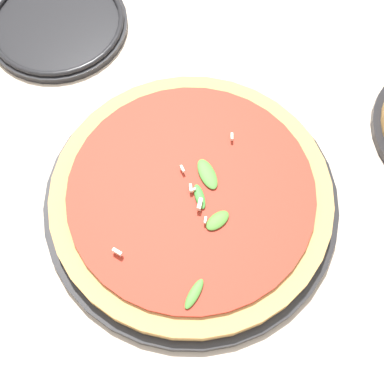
# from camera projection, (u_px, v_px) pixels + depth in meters

# --- Properties ---
(ground_plane) EXTENTS (6.00, 6.00, 0.00)m
(ground_plane) POSITION_uv_depth(u_px,v_px,m) (204.00, 213.00, 0.66)
(ground_plane) COLOR beige
(pizza_arugula_main) EXTENTS (0.36, 0.36, 0.05)m
(pizza_arugula_main) POSITION_uv_depth(u_px,v_px,m) (192.00, 197.00, 0.65)
(pizza_arugula_main) COLOR black
(pizza_arugula_main) RESTS_ON ground_plane
(side_plate_white) EXTENTS (0.20, 0.20, 0.02)m
(side_plate_white) POSITION_uv_depth(u_px,v_px,m) (57.00, 23.00, 0.77)
(side_plate_white) COLOR black
(side_plate_white) RESTS_ON ground_plane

